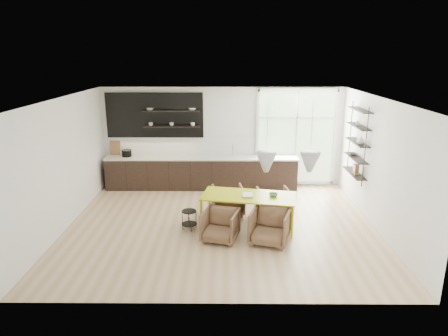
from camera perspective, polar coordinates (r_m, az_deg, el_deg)
room at (r=9.87m, az=3.02°, el=2.24°), size 7.02×6.01×2.91m
kitchen_run at (r=11.66m, az=-3.68°, el=0.01°), size 5.54×0.69×2.75m
right_shelving at (r=10.41m, az=18.51°, el=3.22°), size 0.26×1.22×1.90m
dining_table at (r=8.98m, az=3.53°, el=-4.23°), size 2.21×1.29×0.76m
armchair_back_left at (r=9.83m, az=0.58°, el=-4.61°), size 0.84×0.86×0.69m
armchair_back_right at (r=9.72m, az=7.12°, el=-4.98°), size 0.84×0.85×0.69m
armchair_front_left at (r=8.48m, az=-0.54°, el=-8.20°), size 0.88×0.89×0.66m
armchair_front_right at (r=8.42m, az=6.58°, el=-8.30°), size 0.98×0.99×0.72m
wire_stool at (r=9.03m, az=-5.00°, el=-7.02°), size 0.35×0.35×0.44m
table_book at (r=8.94m, az=2.65°, el=-3.85°), size 0.25×0.33×0.03m
table_bowl at (r=8.96m, az=7.07°, el=-3.82°), size 0.22×0.22×0.06m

